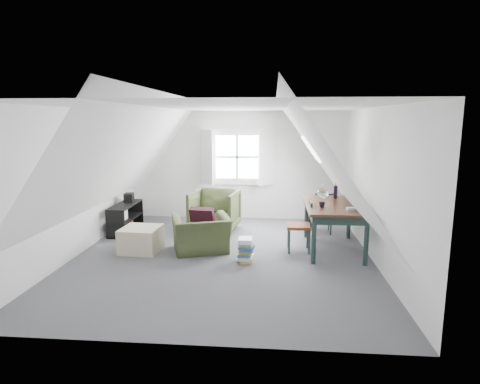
# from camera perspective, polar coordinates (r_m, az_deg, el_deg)

# --- Properties ---
(floor) EXTENTS (5.50, 5.50, 0.00)m
(floor) POSITION_cam_1_polar(r_m,az_deg,el_deg) (6.94, -2.46, -9.12)
(floor) COLOR #4A4A4F
(floor) RESTS_ON ground
(ceiling) EXTENTS (5.50, 5.50, 0.00)m
(ceiling) POSITION_cam_1_polar(r_m,az_deg,el_deg) (6.55, -2.63, 11.99)
(ceiling) COLOR white
(ceiling) RESTS_ON wall_back
(wall_back) EXTENTS (5.00, 0.00, 5.00)m
(wall_back) POSITION_cam_1_polar(r_m,az_deg,el_deg) (9.34, -0.39, 3.80)
(wall_back) COLOR silver
(wall_back) RESTS_ON ground
(wall_front) EXTENTS (5.00, 0.00, 5.00)m
(wall_front) POSITION_cam_1_polar(r_m,az_deg,el_deg) (3.98, -7.60, -5.15)
(wall_front) COLOR silver
(wall_front) RESTS_ON ground
(wall_left) EXTENTS (0.00, 5.50, 5.50)m
(wall_left) POSITION_cam_1_polar(r_m,az_deg,el_deg) (7.38, -22.19, 1.30)
(wall_left) COLOR silver
(wall_left) RESTS_ON ground
(wall_right) EXTENTS (0.00, 5.50, 5.50)m
(wall_right) POSITION_cam_1_polar(r_m,az_deg,el_deg) (6.78, 18.91, 0.79)
(wall_right) COLOR silver
(wall_right) RESTS_ON ground
(slope_left) EXTENTS (3.19, 5.50, 4.48)m
(slope_left) POSITION_cam_1_polar(r_m,az_deg,el_deg) (6.94, -15.44, 5.55)
(slope_left) COLOR white
(slope_left) RESTS_ON wall_left
(slope_right) EXTENTS (3.19, 5.50, 4.48)m
(slope_right) POSITION_cam_1_polar(r_m,az_deg,el_deg) (6.55, 11.06, 5.47)
(slope_right) COLOR white
(slope_right) RESTS_ON wall_right
(dormer_window) EXTENTS (1.71, 0.35, 1.30)m
(dormer_window) POSITION_cam_1_polar(r_m,az_deg,el_deg) (9.24, -0.43, 4.98)
(dormer_window) COLOR white
(dormer_window) RESTS_ON wall_back
(skylight) EXTENTS (0.35, 0.75, 0.47)m
(skylight) POSITION_cam_1_polar(r_m,az_deg,el_deg) (7.84, 10.04, 6.04)
(skylight) COLOR white
(skylight) RESTS_ON slope_right
(armchair_near) EXTENTS (1.19, 1.11, 0.63)m
(armchair_near) POSITION_cam_1_polar(r_m,az_deg,el_deg) (7.23, -5.51, -8.33)
(armchair_near) COLOR #384323
(armchair_near) RESTS_ON floor
(armchair_far) EXTENTS (1.05, 1.07, 0.87)m
(armchair_far) POSITION_cam_1_polar(r_m,az_deg,el_deg) (8.47, -3.60, -5.52)
(armchair_far) COLOR #384323
(armchair_far) RESTS_ON floor
(throw_pillow) EXTENTS (0.45, 0.29, 0.44)m
(throw_pillow) POSITION_cam_1_polar(r_m,az_deg,el_deg) (7.22, -5.37, -3.83)
(throw_pillow) COLOR #330E1E
(throw_pillow) RESTS_ON armchair_near
(ottoman) EXTENTS (0.68, 0.68, 0.43)m
(ottoman) POSITION_cam_1_polar(r_m,az_deg,el_deg) (7.35, -13.89, -6.54)
(ottoman) COLOR #BDB190
(ottoman) RESTS_ON floor
(dining_table) EXTENTS (1.00, 1.67, 0.84)m
(dining_table) POSITION_cam_1_polar(r_m,az_deg,el_deg) (7.26, 13.21, -2.55)
(dining_table) COLOR #351D0F
(dining_table) RESTS_ON floor
(demijohn) EXTENTS (0.21, 0.21, 0.29)m
(demijohn) POSITION_cam_1_polar(r_m,az_deg,el_deg) (7.63, 11.68, -0.10)
(demijohn) COLOR silver
(demijohn) RESTS_ON dining_table
(vase_twigs) EXTENTS (0.08, 0.08, 0.60)m
(vase_twigs) POSITION_cam_1_polar(r_m,az_deg,el_deg) (7.76, 13.43, 0.10)
(vase_twigs) COLOR black
(vase_twigs) RESTS_ON dining_table
(cup) EXTENTS (0.13, 0.13, 0.09)m
(cup) POSITION_cam_1_polar(r_m,az_deg,el_deg) (6.91, 11.55, -2.18)
(cup) COLOR black
(cup) RESTS_ON dining_table
(paper_box) EXTENTS (0.14, 0.11, 0.04)m
(paper_box) POSITION_cam_1_polar(r_m,az_deg,el_deg) (6.83, 15.45, -2.32)
(paper_box) COLOR white
(paper_box) RESTS_ON dining_table
(dining_chair_far) EXTENTS (0.40, 0.40, 0.86)m
(dining_chair_far) POSITION_cam_1_polar(r_m,az_deg,el_deg) (8.34, 11.65, -2.79)
(dining_chair_far) COLOR maroon
(dining_chair_far) RESTS_ON floor
(dining_chair_near) EXTENTS (0.43, 0.43, 0.91)m
(dining_chair_near) POSITION_cam_1_polar(r_m,az_deg,el_deg) (7.15, 8.67, -4.68)
(dining_chair_near) COLOR maroon
(dining_chair_near) RESTS_ON floor
(media_shelf) EXTENTS (0.38, 1.13, 0.58)m
(media_shelf) POSITION_cam_1_polar(r_m,az_deg,el_deg) (8.65, -16.04, -3.80)
(media_shelf) COLOR black
(media_shelf) RESTS_ON floor
(electronics_box) EXTENTS (0.21, 0.27, 0.20)m
(electronics_box) POSITION_cam_1_polar(r_m,az_deg,el_deg) (8.82, -15.51, -0.81)
(electronics_box) COLOR black
(electronics_box) RESTS_ON media_shelf
(magazine_stack) EXTENTS (0.29, 0.35, 0.39)m
(magazine_stack) POSITION_cam_1_polar(r_m,az_deg,el_deg) (6.63, 0.81, -8.25)
(magazine_stack) COLOR #B29933
(magazine_stack) RESTS_ON floor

